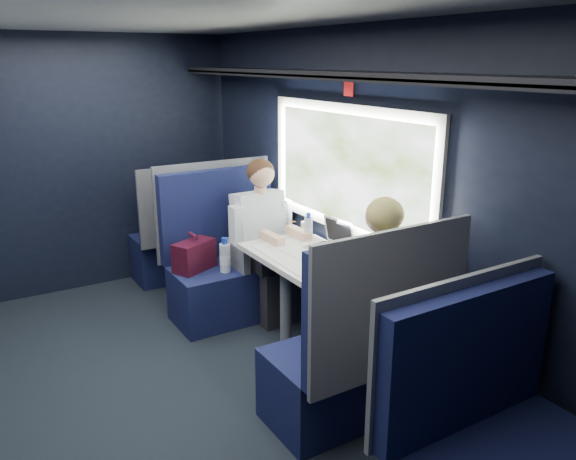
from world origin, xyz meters
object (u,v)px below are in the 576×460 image
woman (376,288)px  bottle_small (308,228)px  seat_row_front (188,238)px  seat_bay_far (359,357)px  laptop (333,241)px  man (265,232)px  table (304,266)px  seat_row_back (487,447)px  cup (305,228)px  seat_bay_near (227,266)px

woman → bottle_small: bearing=81.4°
seat_row_front → bottle_small: 1.63m
seat_bay_far → laptop: seat_bay_far is taller
seat_bay_far → man: size_ratio=0.95×
woman → table: bearing=95.5°
table → man: size_ratio=0.76×
seat_bay_far → seat_row_front: seat_bay_far is taller
bottle_small → man: bearing=109.4°
seat_row_back → cup: (0.48, 2.24, 0.38)m
seat_row_front → man: size_ratio=0.88×
seat_row_front → laptop: size_ratio=3.54×
seat_bay_near → seat_row_front: size_ratio=1.09×
seat_row_front → man: bearing=-77.2°
seat_row_back → cup: bearing=77.9°
table → bottle_small: bottle_small is taller
seat_bay_far → bottle_small: 1.29m
table → woman: woman is taller
seat_bay_near → bottle_small: seat_bay_near is taller
laptop → seat_row_back: bearing=-103.6°
seat_bay_far → laptop: bearing=63.6°
bottle_small → cup: (0.08, 0.16, -0.05)m
seat_row_back → bottle_small: seat_row_back is taller
seat_bay_far → woman: size_ratio=0.95×
seat_bay_far → woman: bearing=33.8°
man → woman: size_ratio=1.00×
bottle_small → cup: 0.19m
seat_bay_near → seat_bay_far: 1.75m
seat_row_back → laptop: seat_row_back is taller
seat_row_front → bottle_small: bearing=-75.3°
man → table: bearing=-95.5°
seat_bay_near → bottle_small: bearing=-55.4°
bottle_small → seat_row_back: bearing=-100.9°
bottle_small → cup: bottle_small is taller
seat_bay_far → table: bearing=78.2°
woman → bottle_small: (0.15, 0.98, 0.11)m
seat_row_front → laptop: seat_row_front is taller
seat_bay_far → woman: woman is taller
table → woman: 0.71m
table → woman: bearing=-84.5°
woman → bottle_small: woman is taller
woman → laptop: woman is taller
table → seat_row_front: size_ratio=0.86×
cup → laptop: bearing=-95.7°
woman → cup: size_ratio=13.81×
cup → man: bearing=131.6°
woman → seat_row_back: bearing=-102.9°
seat_row_back → laptop: bearing=76.4°
seat_row_front → woman: woman is taller
seat_bay_near → cup: 0.75m
seat_bay_near → man: (0.26, -0.17, 0.30)m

